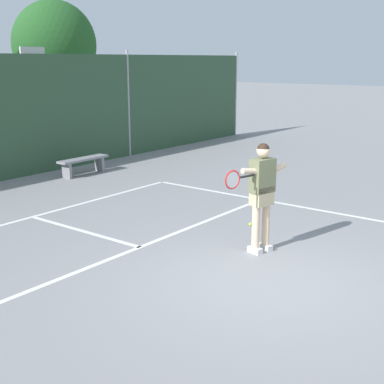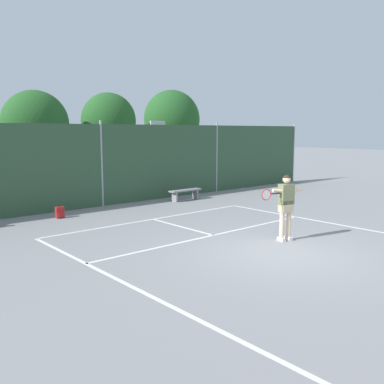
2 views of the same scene
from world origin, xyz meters
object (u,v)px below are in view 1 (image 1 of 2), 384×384
Objects in this scene: basketball_hoop at (34,87)px; tennis_ball at (250,224)px; courtside_bench at (83,162)px; tennis_player at (262,188)px.

basketball_hoop is 9.86m from tennis_ball.
courtside_bench is (-0.82, -3.13, -1.95)m from basketball_hoop.
courtside_bench is at bearing 78.80° from tennis_ball.
tennis_ball is (1.14, 0.89, -1.08)m from tennis_player.
tennis_player is 1.16× the size of courtside_bench.
basketball_hoop is 10.81m from tennis_player.
tennis_ball is 6.38m from courtside_bench.
basketball_hoop is at bearing 72.70° from tennis_player.
basketball_hoop reaches higher than tennis_ball.
courtside_bench is (2.38, 7.14, -0.75)m from tennis_player.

